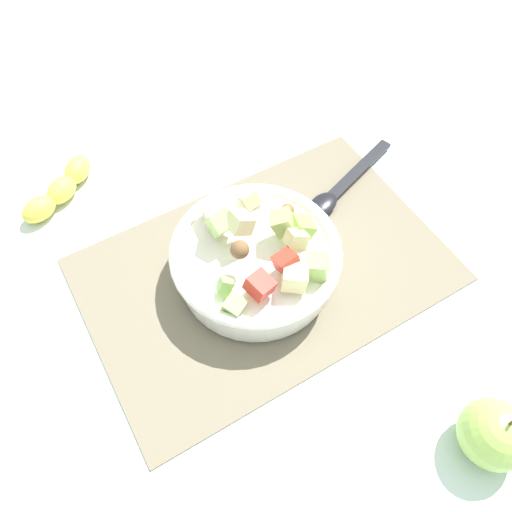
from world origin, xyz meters
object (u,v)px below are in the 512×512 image
object	(u,v)px
serving_spoon	(338,190)
banana_whole	(60,189)
salad_bowl	(257,259)
whole_apple	(495,434)

from	to	relation	value
serving_spoon	banana_whole	bearing A→B (deg)	150.28
banana_whole	salad_bowl	bearing A→B (deg)	-55.81
whole_apple	banana_whole	size ratio (longest dim) A/B	0.66
serving_spoon	whole_apple	bearing A→B (deg)	-100.70
whole_apple	banana_whole	xyz separation A→B (m)	(-0.30, 0.62, -0.02)
salad_bowl	serving_spoon	bearing A→B (deg)	19.12
serving_spoon	whole_apple	world-z (taller)	whole_apple
salad_bowl	serving_spoon	distance (m)	0.20
serving_spoon	whole_apple	xyz separation A→B (m)	(-0.08, -0.40, 0.03)
serving_spoon	banana_whole	size ratio (longest dim) A/B	1.45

